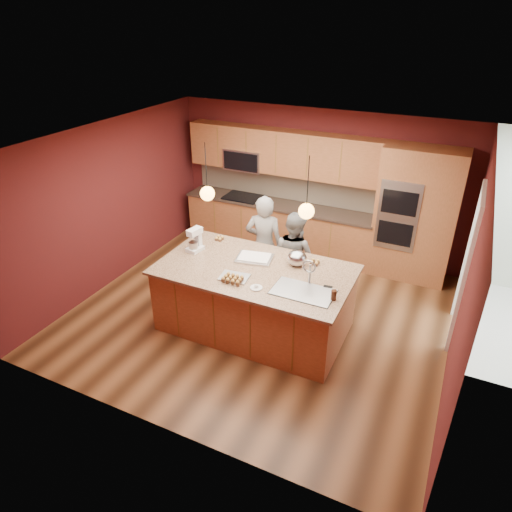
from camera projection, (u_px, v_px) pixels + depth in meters
The scene contains 24 objects.
floor at pixel (260, 313), 7.16m from camera, with size 5.50×5.50×0.00m, color #402514.
ceiling at pixel (261, 141), 5.87m from camera, with size 5.50×5.50×0.00m, color white.
wall_back at pixel (317, 183), 8.50m from camera, with size 5.50×5.50×0.00m, color #501718.
wall_front at pixel (155, 335), 4.53m from camera, with size 5.50×5.50×0.00m, color #501718.
wall_left at pixel (111, 204), 7.56m from camera, with size 5.00×5.00×0.00m, color #501718.
wall_right at pixel (468, 279), 5.48m from camera, with size 5.00×5.00×0.00m, color #501718.
cabinet_run at pixel (278, 200), 8.73m from camera, with size 3.74×0.64×2.30m.
oven_column at pixel (415, 215), 7.65m from camera, with size 1.30×0.62×2.30m.
doorway_trim at pixel (465, 270), 6.26m from camera, with size 0.08×1.11×2.20m, color white, non-canonical shape.
pendant_left at pixel (207, 193), 6.17m from camera, with size 0.20×0.20×0.80m.
pendant_right at pixel (306, 211), 5.64m from camera, with size 0.20×0.20×0.80m.
island at pixel (256, 298), 6.61m from camera, with size 2.72×1.52×1.38m.
person_left at pixel (264, 245), 7.38m from camera, with size 0.61×0.40×1.68m, color black.
person_right at pixel (294, 256), 7.23m from camera, with size 0.73×0.57×1.50m, color slate.
stand_mixer at pixel (195, 241), 6.80m from camera, with size 0.22×0.28×0.35m.
sheet_cake at pixel (254, 258), 6.61m from camera, with size 0.57×0.47×0.05m.
cooling_rack at pixel (234, 277), 6.16m from camera, with size 0.39×0.28×0.02m, color #A7ABAF.
mixing_bowl at pixel (297, 258), 6.42m from camera, with size 0.28×0.28×0.23m, color #B2B5B8.
plate at pixel (256, 288), 5.93m from camera, with size 0.16×0.16×0.01m, color white.
tumbler at pixel (334, 295), 5.67m from camera, with size 0.07×0.07×0.14m, color #3A1D10.
phone at pixel (328, 287), 5.95m from camera, with size 0.12×0.06×0.01m, color black.
cupcakes_left at pixel (219, 238), 7.16m from camera, with size 0.14×0.14×0.06m, color gold, non-canonical shape.
cupcakes_rack at pixel (233, 278), 6.05m from camera, with size 0.28×0.21×0.06m, color gold, non-canonical shape.
cupcakes_right at pixel (315, 262), 6.48m from camera, with size 0.14×0.14×0.06m, color gold, non-canonical shape.
Camera 1 is at (2.46, -5.33, 4.20)m, focal length 32.00 mm.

